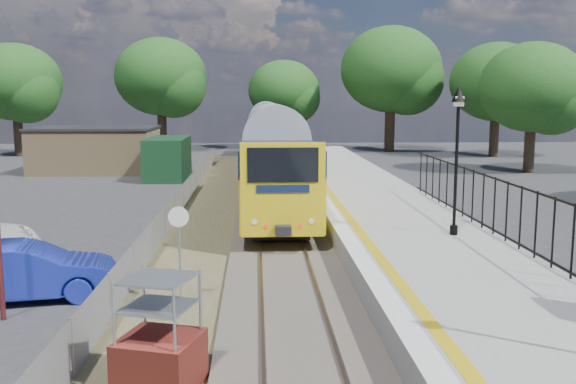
{
  "coord_description": "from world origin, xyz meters",
  "views": [
    {
      "loc": [
        -0.83,
        -13.29,
        5.13
      ],
      "look_at": [
        0.22,
        7.91,
        2.0
      ],
      "focal_mm": 40.0,
      "sensor_mm": 36.0,
      "label": 1
    }
  ],
  "objects": [
    {
      "name": "tree_line",
      "position": [
        1.4,
        42.0,
        6.61
      ],
      "size": [
        56.8,
        43.8,
        11.88
      ],
      "color": "#332319",
      "rests_on": "ground"
    },
    {
      "name": "outbuilding",
      "position": [
        -10.91,
        31.21,
        1.52
      ],
      "size": [
        10.8,
        10.1,
        3.12
      ],
      "color": "tan",
      "rests_on": "ground"
    },
    {
      "name": "palisade_fence",
      "position": [
        6.55,
        2.24,
        1.84
      ],
      "size": [
        0.12,
        26.0,
        2.0
      ],
      "color": "black",
      "rests_on": "platform"
    },
    {
      "name": "speed_sign",
      "position": [
        -2.74,
        2.2,
        1.67
      ],
      "size": [
        0.51,
        0.1,
        2.51
      ],
      "rotation": [
        0.0,
        0.0,
        0.04
      ],
      "color": "#999EA3",
      "rests_on": "ground"
    },
    {
      "name": "track_bed",
      "position": [
        -0.47,
        9.67,
        0.09
      ],
      "size": [
        5.9,
        80.0,
        0.29
      ],
      "color": "#473F38",
      "rests_on": "ground"
    },
    {
      "name": "car_blue",
      "position": [
        -6.7,
        2.85,
        0.74
      ],
      "size": [
        4.73,
        2.43,
        1.48
      ],
      "primitive_type": "imported",
      "rotation": [
        0.0,
        0.0,
        1.77
      ],
      "color": "#1C2BAA",
      "rests_on": "ground"
    },
    {
      "name": "platform_edge",
      "position": [
        2.14,
        8.0,
        0.9
      ],
      "size": [
        0.9,
        70.0,
        0.01
      ],
      "color": "silver",
      "rests_on": "platform"
    },
    {
      "name": "platform",
      "position": [
        4.2,
        8.0,
        0.45
      ],
      "size": [
        5.0,
        70.0,
        0.9
      ],
      "primitive_type": "cube",
      "color": "gray",
      "rests_on": "ground"
    },
    {
      "name": "wire_fence",
      "position": [
        -4.2,
        12.0,
        0.6
      ],
      "size": [
        0.06,
        52.0,
        1.2
      ],
      "color": "#999EA3",
      "rests_on": "ground"
    },
    {
      "name": "victorian_lamp_north",
      "position": [
        5.3,
        6.0,
        4.3
      ],
      "size": [
        0.44,
        0.44,
        4.6
      ],
      "color": "black",
      "rests_on": "platform"
    },
    {
      "name": "brick_plinth",
      "position": [
        -2.54,
        -2.51,
        1.01
      ],
      "size": [
        1.63,
        1.63,
        2.1
      ],
      "rotation": [
        0.0,
        0.0,
        -0.3
      ],
      "color": "maroon",
      "rests_on": "ground"
    },
    {
      "name": "train",
      "position": [
        0.0,
        27.16,
        2.34
      ],
      "size": [
        2.82,
        40.83,
        3.51
      ],
      "color": "gold",
      "rests_on": "ground"
    },
    {
      "name": "ground",
      "position": [
        0.0,
        0.0,
        0.0
      ],
      "size": [
        120.0,
        120.0,
        0.0
      ],
      "primitive_type": "plane",
      "color": "#2D2D30",
      "rests_on": "ground"
    }
  ]
}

